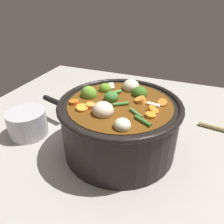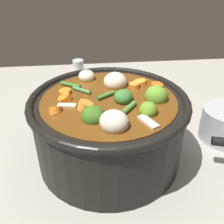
# 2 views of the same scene
# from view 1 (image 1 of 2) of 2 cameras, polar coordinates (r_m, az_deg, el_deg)

# --- Properties ---
(ground_plane) EXTENTS (1.10, 1.10, 0.00)m
(ground_plane) POSITION_cam_1_polar(r_m,az_deg,el_deg) (0.61, 1.86, -9.36)
(ground_plane) COLOR #9E998E
(cooking_pot) EXTENTS (0.31, 0.31, 0.17)m
(cooking_pot) POSITION_cam_1_polar(r_m,az_deg,el_deg) (0.57, 1.97, -3.34)
(cooking_pot) COLOR black
(cooking_pot) RESTS_ON ground_plane
(small_saucepan) EXTENTS (0.18, 0.14, 0.08)m
(small_saucepan) POSITION_cam_1_polar(r_m,az_deg,el_deg) (0.69, -21.01, -2.52)
(small_saucepan) COLOR #ADADB2
(small_saucepan) RESTS_ON ground_plane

